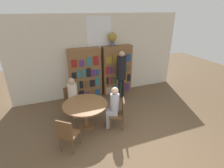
{
  "coord_description": "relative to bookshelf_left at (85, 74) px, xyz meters",
  "views": [
    {
      "loc": [
        -1.85,
        -2.53,
        3.15
      ],
      "look_at": [
        -0.13,
        1.96,
        1.05
      ],
      "focal_mm": 28.0,
      "sensor_mm": 36.0,
      "label": 1
    }
  ],
  "objects": [
    {
      "name": "librarian_standing",
      "position": [
        1.22,
        -0.5,
        0.17
      ],
      "size": [
        0.34,
        0.61,
        1.79
      ],
      "color": "black",
      "rests_on": "ground_plane"
    },
    {
      "name": "bookshelf_right",
      "position": [
        1.25,
        0.0,
        0.0
      ],
      "size": [
        1.13,
        0.34,
        1.88
      ],
      "color": "brown",
      "rests_on": "ground_plane"
    },
    {
      "name": "ground_plane",
      "position": [
        0.63,
        -3.4,
        -0.94
      ],
      "size": [
        16.0,
        16.0,
        0.0
      ],
      "primitive_type": "plane",
      "color": "brown"
    },
    {
      "name": "reading_table",
      "position": [
        -0.43,
        -1.8,
        -0.31
      ],
      "size": [
        1.22,
        1.22,
        0.75
      ],
      "color": "brown",
      "rests_on": "ground_plane"
    },
    {
      "name": "seated_reader_left",
      "position": [
        -0.63,
        -1.05,
        -0.23
      ],
      "size": [
        0.36,
        0.41,
        1.24
      ],
      "rotation": [
        0.0,
        0.0,
        -2.88
      ],
      "color": "beige",
      "rests_on": "ground_plane"
    },
    {
      "name": "chair_left_side",
      "position": [
        -0.68,
        -0.88,
        -0.45
      ],
      "size": [
        0.49,
        0.49,
        0.88
      ],
      "rotation": [
        0.0,
        0.0,
        -2.88
      ],
      "color": "brown",
      "rests_on": "ground_plane"
    },
    {
      "name": "wall_back",
      "position": [
        0.63,
        0.19,
        0.57
      ],
      "size": [
        6.4,
        0.07,
        3.0
      ],
      "color": "beige",
      "rests_on": "ground_plane"
    },
    {
      "name": "bookshelf_left",
      "position": [
        0.0,
        0.0,
        0.0
      ],
      "size": [
        1.13,
        0.34,
        1.88
      ],
      "color": "brown",
      "rests_on": "ground_plane"
    },
    {
      "name": "seated_reader_right",
      "position": [
        0.29,
        -2.08,
        -0.23
      ],
      "size": [
        0.39,
        0.34,
        1.25
      ],
      "rotation": [
        0.0,
        0.0,
        1.2
      ],
      "color": "#B2B7C6",
      "rests_on": "ground_plane"
    },
    {
      "name": "chair_near_camera",
      "position": [
        -1.03,
        -2.54,
        -0.45
      ],
      "size": [
        0.56,
        0.56,
        0.88
      ],
      "rotation": [
        0.0,
        0.0,
        -0.68
      ],
      "color": "brown",
      "rests_on": "ground_plane"
    },
    {
      "name": "flower_vase",
      "position": [
        1.06,
        0.0,
        1.23
      ],
      "size": [
        0.32,
        0.32,
        0.47
      ],
      "color": "#475166",
      "rests_on": "bookshelf_right"
    },
    {
      "name": "chair_far_side",
      "position": [
        0.45,
        -2.15,
        -0.45
      ],
      "size": [
        0.52,
        0.52,
        0.88
      ],
      "rotation": [
        0.0,
        0.0,
        1.2
      ],
      "color": "brown",
      "rests_on": "ground_plane"
    }
  ]
}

